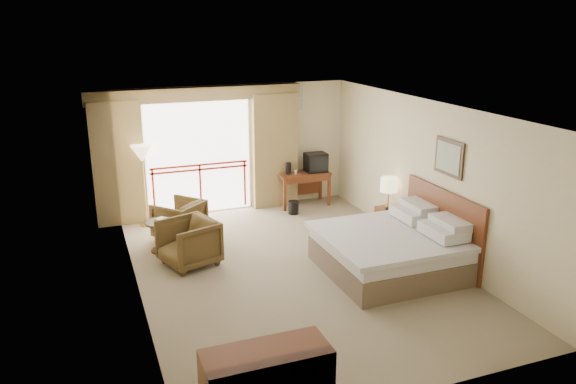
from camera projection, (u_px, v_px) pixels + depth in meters
name	position (u px, v px, depth m)	size (l,w,h in m)	color
floor	(294.00, 270.00, 9.36)	(7.00, 7.00, 0.00)	#82755A
ceiling	(294.00, 108.00, 8.56)	(7.00, 7.00, 0.00)	white
wall_back	(235.00, 148.00, 12.09)	(5.00, 5.00, 0.00)	beige
wall_front	(416.00, 285.00, 5.83)	(5.00, 5.00, 0.00)	beige
wall_left	(133.00, 211.00, 8.11)	(7.00, 7.00, 0.00)	beige
wall_right	(427.00, 178.00, 9.81)	(7.00, 7.00, 0.00)	beige
balcony_door	(199.00, 158.00, 11.84)	(2.40, 2.40, 0.00)	white
balcony_railing	(200.00, 176.00, 11.94)	(2.09, 0.03, 1.02)	#A91F0E
curtain_left	(118.00, 164.00, 11.15)	(1.00, 0.26, 2.50)	olive
curtain_right	(274.00, 151.00, 12.27)	(1.00, 0.26, 2.50)	olive
valance	(197.00, 94.00, 11.36)	(4.40, 0.22, 0.28)	olive
hvac_vent	(292.00, 99.00, 12.21)	(0.50, 0.04, 0.50)	silver
bed	(392.00, 250.00, 9.22)	(2.13, 2.06, 0.97)	brown
headboard	(442.00, 227.00, 9.46)	(0.06, 2.10, 1.30)	#582816
framed_art	(449.00, 158.00, 9.11)	(0.04, 0.72, 0.60)	black
nightstand	(388.00, 222.00, 10.81)	(0.38, 0.45, 0.54)	#582816
table_lamp	(389.00, 185.00, 10.65)	(0.33, 0.33, 0.58)	tan
phone	(391.00, 209.00, 10.57)	(0.16, 0.12, 0.07)	black
desk	(302.00, 179.00, 12.52)	(1.15, 0.56, 0.75)	#582816
tv	(316.00, 162.00, 12.46)	(0.46, 0.37, 0.42)	black
coffee_maker	(288.00, 168.00, 12.27)	(0.12, 0.12, 0.26)	black
cup	(296.00, 172.00, 12.30)	(0.06, 0.06, 0.09)	white
wastebasket	(293.00, 207.00, 12.02)	(0.23, 0.23, 0.28)	black
armchair_far	(180.00, 237.00, 10.75)	(0.79, 0.81, 0.74)	#433117
armchair_near	(190.00, 264.00, 9.57)	(0.84, 0.87, 0.79)	#433117
side_table	(160.00, 231.00, 9.99)	(0.52, 0.52, 0.57)	black
book	(160.00, 221.00, 9.94)	(0.18, 0.24, 0.02)	white
floor_lamp	(142.00, 157.00, 11.00)	(0.42, 0.42, 1.65)	tan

